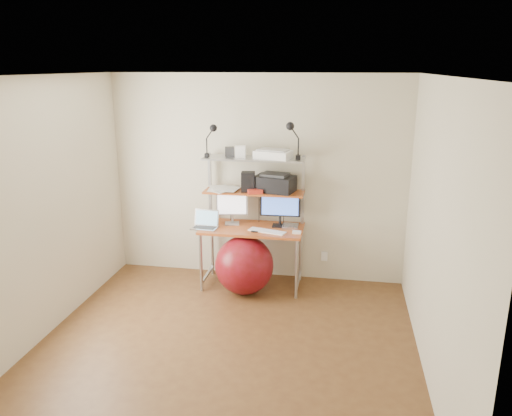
{
  "coord_description": "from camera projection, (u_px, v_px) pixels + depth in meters",
  "views": [
    {
      "loc": [
        1.01,
        -4.06,
        2.58
      ],
      "look_at": [
        0.1,
        1.15,
        1.07
      ],
      "focal_mm": 35.0,
      "sensor_mm": 36.0,
      "label": 1
    }
  ],
  "objects": [
    {
      "name": "room",
      "position": [
        222.0,
        223.0,
        4.37
      ],
      "size": [
        3.6,
        3.6,
        3.6
      ],
      "color": "brown",
      "rests_on": "ground"
    },
    {
      "name": "computer_desk",
      "position": [
        253.0,
        208.0,
        5.88
      ],
      "size": [
        1.2,
        0.6,
        1.57
      ],
      "color": "#B44B23",
      "rests_on": "ground"
    },
    {
      "name": "wall_outlet",
      "position": [
        324.0,
        256.0,
        6.18
      ],
      "size": [
        0.08,
        0.01,
        0.12
      ],
      "primitive_type": "cube",
      "color": "white",
      "rests_on": "room"
    },
    {
      "name": "monitor_silver",
      "position": [
        232.0,
        206.0,
        5.96
      ],
      "size": [
        0.37,
        0.16,
        0.42
      ],
      "rotation": [
        0.0,
        0.0,
        0.21
      ],
      "color": "#A8A8AD",
      "rests_on": "desktop"
    },
    {
      "name": "monitor_black",
      "position": [
        280.0,
        206.0,
        5.87
      ],
      "size": [
        0.48,
        0.14,
        0.48
      ],
      "rotation": [
        0.0,
        0.0,
        0.04
      ],
      "color": "black",
      "rests_on": "desktop"
    },
    {
      "name": "laptop",
      "position": [
        206.0,
        224.0,
        5.86
      ],
      "size": [
        0.32,
        0.27,
        0.26
      ],
      "rotation": [
        0.0,
        0.0,
        -0.09
      ],
      "color": "silver",
      "rests_on": "desktop"
    },
    {
      "name": "keyboard",
      "position": [
        267.0,
        231.0,
        5.73
      ],
      "size": [
        0.45,
        0.24,
        0.01
      ],
      "primitive_type": "cube",
      "rotation": [
        0.0,
        0.0,
        -0.28
      ],
      "color": "white",
      "rests_on": "desktop"
    },
    {
      "name": "mouse",
      "position": [
        297.0,
        232.0,
        5.67
      ],
      "size": [
        0.1,
        0.06,
        0.03
      ],
      "primitive_type": "cube",
      "rotation": [
        0.0,
        0.0,
        -0.01
      ],
      "color": "white",
      "rests_on": "desktop"
    },
    {
      "name": "mac_mini",
      "position": [
        290.0,
        226.0,
        5.86
      ],
      "size": [
        0.19,
        0.19,
        0.04
      ],
      "primitive_type": "cube",
      "rotation": [
        0.0,
        0.0,
        0.03
      ],
      "color": "silver",
      "rests_on": "desktop"
    },
    {
      "name": "phone",
      "position": [
        255.0,
        230.0,
        5.76
      ],
      "size": [
        0.09,
        0.15,
        0.01
      ],
      "primitive_type": "cube",
      "rotation": [
        0.0,
        0.0,
        0.07
      ],
      "color": "black",
      "rests_on": "desktop"
    },
    {
      "name": "printer",
      "position": [
        275.0,
        183.0,
        5.85
      ],
      "size": [
        0.51,
        0.4,
        0.22
      ],
      "rotation": [
        0.0,
        0.0,
        -0.23
      ],
      "color": "black",
      "rests_on": "mid_shelf"
    },
    {
      "name": "nas_cube",
      "position": [
        248.0,
        182.0,
        5.84
      ],
      "size": [
        0.18,
        0.18,
        0.23
      ],
      "primitive_type": "cube",
      "rotation": [
        0.0,
        0.0,
        0.13
      ],
      "color": "black",
      "rests_on": "mid_shelf"
    },
    {
      "name": "red_box",
      "position": [
        255.0,
        191.0,
        5.78
      ],
      "size": [
        0.2,
        0.16,
        0.05
      ],
      "primitive_type": "cube",
      "rotation": [
        0.0,
        0.0,
        0.32
      ],
      "color": "red",
      "rests_on": "mid_shelf"
    },
    {
      "name": "scanner",
      "position": [
        273.0,
        154.0,
        5.71
      ],
      "size": [
        0.45,
        0.35,
        0.11
      ],
      "rotation": [
        0.0,
        0.0,
        -0.24
      ],
      "color": "white",
      "rests_on": "top_shelf"
    },
    {
      "name": "box_white",
      "position": [
        241.0,
        152.0,
        5.77
      ],
      "size": [
        0.13,
        0.11,
        0.14
      ],
      "primitive_type": "cube",
      "rotation": [
        0.0,
        0.0,
        0.1
      ],
      "color": "white",
      "rests_on": "top_shelf"
    },
    {
      "name": "box_grey",
      "position": [
        230.0,
        152.0,
        5.86
      ],
      "size": [
        0.13,
        0.13,
        0.11
      ],
      "primitive_type": "cube",
      "rotation": [
        0.0,
        0.0,
        0.28
      ],
      "color": "#313133",
      "rests_on": "top_shelf"
    },
    {
      "name": "clip_lamp_left",
      "position": [
        212.0,
        133.0,
        5.7
      ],
      "size": [
        0.15,
        0.09,
        0.38
      ],
      "color": "black",
      "rests_on": "top_shelf"
    },
    {
      "name": "clip_lamp_right",
      "position": [
        292.0,
        132.0,
        5.57
      ],
      "size": [
        0.17,
        0.09,
        0.42
      ],
      "color": "black",
      "rests_on": "top_shelf"
    },
    {
      "name": "exercise_ball",
      "position": [
        244.0,
        265.0,
        5.8
      ],
      "size": [
        0.68,
        0.68,
        0.68
      ],
      "primitive_type": "sphere",
      "color": "maroon",
      "rests_on": "floor"
    },
    {
      "name": "paper_stack",
      "position": [
        223.0,
        189.0,
        5.94
      ],
      "size": [
        0.39,
        0.41,
        0.02
      ],
      "color": "white",
      "rests_on": "mid_shelf"
    }
  ]
}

